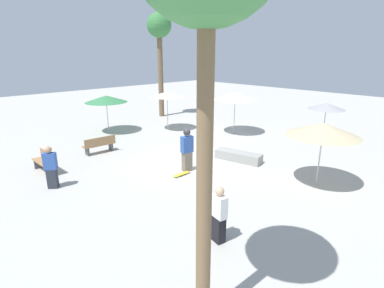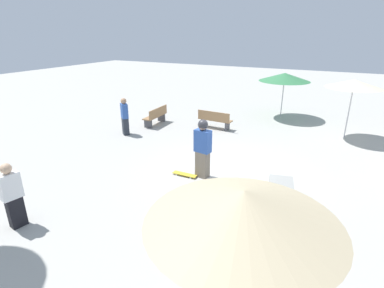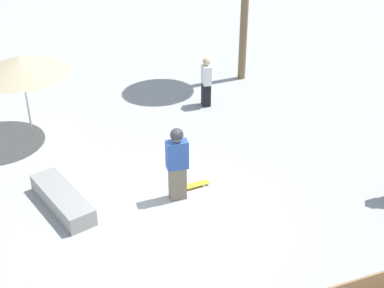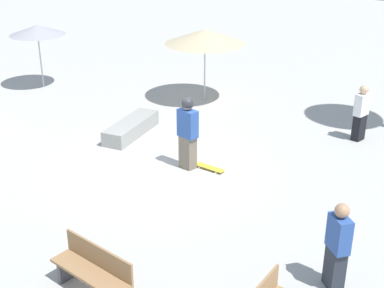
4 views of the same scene
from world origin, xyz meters
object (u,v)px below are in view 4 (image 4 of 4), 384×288
at_px(bench_near, 93,271).
at_px(shade_umbrella_tan, 205,36).
at_px(bystander_watching, 361,113).
at_px(skateboard, 210,168).
at_px(shade_umbrella_grey, 37,30).
at_px(skater_main, 188,130).
at_px(concrete_ledge, 131,128).
at_px(bystander_far, 337,247).

xyz_separation_m(bench_near, shade_umbrella_tan, (-9.22, -4.22, 1.75)).
bearing_deg(bystander_watching, skateboard, 162.28).
bearing_deg(bench_near, shade_umbrella_grey, -31.88).
relative_size(skateboard, shade_umbrella_grey, 0.36).
bearing_deg(shade_umbrella_tan, skater_main, 30.52).
bearing_deg(bench_near, concrete_ledge, -49.40).
bearing_deg(concrete_ledge, shade_umbrella_tan, -179.20).
xyz_separation_m(skater_main, bystander_far, (2.22, 4.77, -0.19)).
bearing_deg(bystander_far, bystander_watching, 146.09).
bearing_deg(skateboard, bystander_watching, 60.27).
height_order(shade_umbrella_grey, bystander_far, shade_umbrella_grey).
relative_size(skater_main, shade_umbrella_grey, 0.83).
xyz_separation_m(skater_main, shade_umbrella_grey, (-2.21, -8.24, 1.07)).
bearing_deg(shade_umbrella_grey, bystander_watching, 100.51).
xyz_separation_m(skateboard, bystander_far, (2.44, 4.26, 0.75)).
bearing_deg(skateboard, shade_umbrella_grey, 166.91).
distance_m(shade_umbrella_tan, bystander_watching, 5.60).
height_order(bench_near, shade_umbrella_grey, shade_umbrella_grey).
bearing_deg(shade_umbrella_tan, bystander_watching, 87.79).
relative_size(shade_umbrella_tan, bystander_watching, 1.64).
bearing_deg(bench_near, skateboard, -74.40).
xyz_separation_m(bench_near, shade_umbrella_grey, (-6.96, -9.82, 1.65)).
bearing_deg(bystander_watching, skater_main, 158.46).
relative_size(bench_near, bystander_far, 1.00).
relative_size(concrete_ledge, shade_umbrella_grey, 1.01).
xyz_separation_m(concrete_ledge, shade_umbrella_grey, (-1.47, -5.66, 1.86)).
height_order(concrete_ledge, bystander_watching, bystander_watching).
xyz_separation_m(bench_near, bystander_watching, (-9.01, 1.21, 0.37)).
bearing_deg(shade_umbrella_tan, concrete_ledge, 0.80).
distance_m(bench_near, shade_umbrella_tan, 10.29).
distance_m(skater_main, shade_umbrella_grey, 8.60).
height_order(bench_near, bystander_watching, bystander_watching).
xyz_separation_m(bench_near, bystander_far, (-2.53, 3.19, 0.38)).
bearing_deg(shade_umbrella_tan, bystander_far, 47.93).
height_order(skater_main, shade_umbrella_tan, shade_umbrella_tan).
relative_size(skater_main, bench_near, 1.15).
bearing_deg(shade_umbrella_tan, bench_near, 24.58).
xyz_separation_m(skateboard, concrete_ledge, (-0.52, -3.09, 0.15)).
bearing_deg(bystander_watching, bench_near, -175.91).
distance_m(skateboard, bystander_far, 4.97).
distance_m(concrete_ledge, bystander_watching, 6.44).
height_order(concrete_ledge, shade_umbrella_grey, shade_umbrella_grey).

